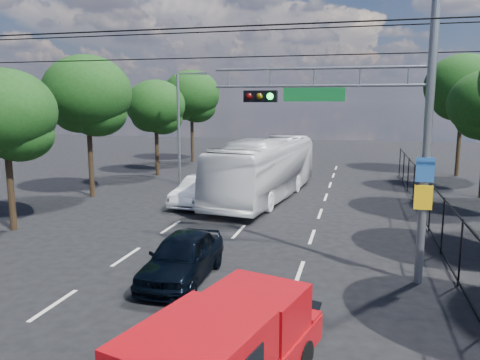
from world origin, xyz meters
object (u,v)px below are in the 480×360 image
(navy_hatchback, at_px, (182,257))
(white_bus, at_px, (265,169))
(red_pickup, at_px, (227,352))
(white_van, at_px, (200,191))
(signal_mast, at_px, (384,103))

(navy_hatchback, bearing_deg, white_bus, 88.98)
(red_pickup, height_order, white_van, red_pickup)
(white_bus, height_order, white_van, white_bus)
(signal_mast, xyz_separation_m, white_van, (-8.48, 8.47, -4.51))
(red_pickup, height_order, navy_hatchback, red_pickup)
(navy_hatchback, xyz_separation_m, white_bus, (0.06, 12.36, 0.92))
(signal_mast, relative_size, white_bus, 0.81)
(signal_mast, bearing_deg, red_pickup, -112.16)
(signal_mast, relative_size, navy_hatchback, 2.26)
(white_bus, bearing_deg, red_pickup, -74.12)
(red_pickup, distance_m, navy_hatchback, 6.03)
(signal_mast, distance_m, red_pickup, 8.45)
(white_van, bearing_deg, navy_hatchback, -67.96)
(red_pickup, bearing_deg, white_bus, 99.06)
(red_pickup, distance_m, white_bus, 17.89)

